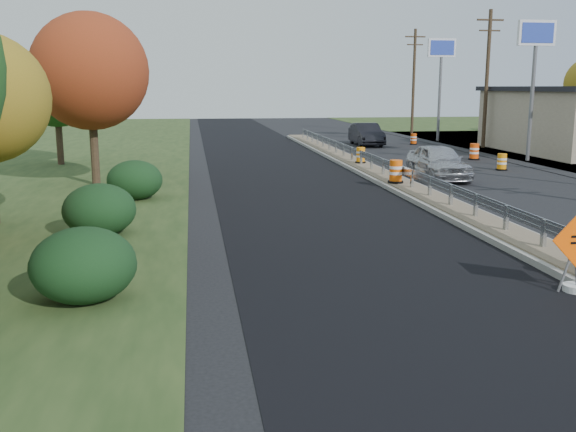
{
  "coord_description": "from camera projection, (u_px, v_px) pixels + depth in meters",
  "views": [
    {
      "loc": [
        -8.79,
        -18.76,
        4.23
      ],
      "look_at": [
        -6.5,
        -3.42,
        1.1
      ],
      "focal_mm": 40.0,
      "sensor_mm": 36.0,
      "label": 1
    }
  ],
  "objects": [
    {
      "name": "hedge_mid",
      "position": [
        99.0,
        209.0,
        18.49
      ],
      "size": [
        2.09,
        2.09,
        1.52
      ],
      "primitive_type": "ellipsoid",
      "color": "black",
      "rests_on": "ground"
    },
    {
      "name": "barrel_median_mid",
      "position": [
        396.0,
        172.0,
        27.14
      ],
      "size": [
        0.66,
        0.66,
        0.97
      ],
      "color": "black",
      "rests_on": "median"
    },
    {
      "name": "barrel_shoulder_mid",
      "position": [
        474.0,
        152.0,
        37.85
      ],
      "size": [
        0.65,
        0.65,
        0.96
      ],
      "color": "black",
      "rests_on": "ground"
    },
    {
      "name": "guardrail",
      "position": [
        390.0,
        166.0,
        28.88
      ],
      "size": [
        0.1,
        46.15,
        0.72
      ],
      "color": "silver",
      "rests_on": "median"
    },
    {
      "name": "pylon_sign_north",
      "position": [
        441.0,
        57.0,
        49.62
      ],
      "size": [
        2.2,
        0.3,
        7.9
      ],
      "color": "slate",
      "rests_on": "ground"
    },
    {
      "name": "barrel_shoulder_near",
      "position": [
        502.0,
        162.0,
        33.07
      ],
      "size": [
        0.59,
        0.59,
        0.86
      ],
      "color": "black",
      "rests_on": "ground"
    },
    {
      "name": "barrel_median_far",
      "position": [
        361.0,
        155.0,
        34.32
      ],
      "size": [
        0.57,
        0.57,
        0.83
      ],
      "color": "black",
      "rests_on": "median"
    },
    {
      "name": "utility_pole_north",
      "position": [
        414.0,
        79.0,
        58.8
      ],
      "size": [
        1.9,
        0.26,
        9.4
      ],
      "color": "#473523",
      "rests_on": "ground"
    },
    {
      "name": "ground",
      "position": [
        475.0,
        223.0,
        20.3
      ],
      "size": [
        140.0,
        140.0,
        0.0
      ],
      "primitive_type": "plane",
      "color": "black",
      "rests_on": "ground"
    },
    {
      "name": "car_silver",
      "position": [
        438.0,
        162.0,
        29.86
      ],
      "size": [
        1.95,
        4.76,
        1.61
      ],
      "primitive_type": "imported",
      "rotation": [
        0.0,
        0.0,
        -0.01
      ],
      "color": "#B4B4B9",
      "rests_on": "ground"
    },
    {
      "name": "car_dark_mid",
      "position": [
        366.0,
        134.0,
        47.1
      ],
      "size": [
        1.85,
        4.97,
        1.62
      ],
      "primitive_type": "imported",
      "rotation": [
        0.0,
        0.0,
        -0.03
      ],
      "color": "black",
      "rests_on": "ground"
    },
    {
      "name": "utility_pole_nmid",
      "position": [
        487.0,
        77.0,
        44.26
      ],
      "size": [
        1.9,
        0.26,
        9.4
      ],
      "color": "#473523",
      "rests_on": "ground"
    },
    {
      "name": "tree_near_red",
      "position": [
        90.0,
        72.0,
        27.15
      ],
      "size": [
        4.95,
        4.95,
        7.35
      ],
      "color": "#473523",
      "rests_on": "ground"
    },
    {
      "name": "barrel_shoulder_far",
      "position": [
        414.0,
        139.0,
        47.91
      ],
      "size": [
        0.56,
        0.56,
        0.82
      ],
      "color": "black",
      "rests_on": "ground"
    },
    {
      "name": "tree_near_back",
      "position": [
        56.0,
        87.0,
        34.6
      ],
      "size": [
        4.29,
        4.29,
        6.37
      ],
      "color": "#473523",
      "rests_on": "ground"
    },
    {
      "name": "pylon_sign_mid",
      "position": [
        536.0,
        46.0,
        36.05
      ],
      "size": [
        2.2,
        0.3,
        7.9
      ],
      "color": "slate",
      "rests_on": "ground"
    },
    {
      "name": "hedge_north",
      "position": [
        135.0,
        180.0,
        24.37
      ],
      "size": [
        2.09,
        2.09,
        1.52
      ],
      "primitive_type": "ellipsoid",
      "color": "black",
      "rests_on": "ground"
    },
    {
      "name": "hedge_south",
      "position": [
        84.0,
        265.0,
        12.74
      ],
      "size": [
        2.09,
        2.09,
        1.52
      ],
      "primitive_type": "ellipsoid",
      "color": "black",
      "rests_on": "ground"
    },
    {
      "name": "milled_overlay",
      "position": [
        290.0,
        181.0,
        29.36
      ],
      "size": [
        7.2,
        120.0,
        0.01
      ],
      "primitive_type": "cube",
      "color": "black",
      "rests_on": "ground"
    },
    {
      "name": "median",
      "position": [
        396.0,
        183.0,
        28.03
      ],
      "size": [
        1.6,
        55.0,
        0.23
      ],
      "color": "gray",
      "rests_on": "ground"
    }
  ]
}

